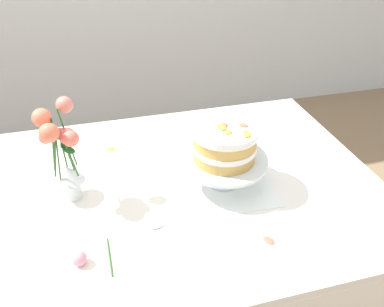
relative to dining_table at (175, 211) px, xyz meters
name	(u,v)px	position (x,y,z in m)	size (l,w,h in m)	color
dining_table	(175,211)	(0.00, 0.00, 0.00)	(1.40, 1.00, 0.74)	white
linen_napkin	(222,182)	(0.17, 0.00, 0.09)	(0.32, 0.32, 0.00)	white
cake_stand	(224,162)	(0.17, 0.00, 0.18)	(0.29, 0.29, 0.10)	silver
layer_cake	(225,143)	(0.17, 0.00, 0.25)	(0.21, 0.21, 0.12)	tan
flower_vase	(63,154)	(-0.33, 0.05, 0.26)	(0.12, 0.12, 0.34)	silver
fallen_rose	(81,258)	(-0.30, -0.24, 0.11)	(0.10, 0.13, 0.04)	#2D6028
loose_petal_0	(269,240)	(0.21, -0.29, 0.10)	(0.04, 0.02, 0.01)	#E56B51
loose_petal_1	(111,149)	(-0.18, 0.30, 0.10)	(0.03, 0.03, 0.01)	yellow
loose_petal_2	(157,226)	(-0.09, -0.16, 0.10)	(0.04, 0.02, 0.01)	pink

